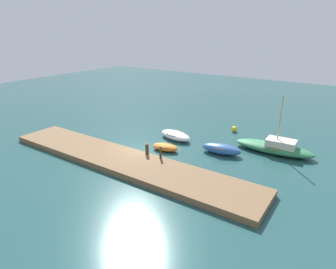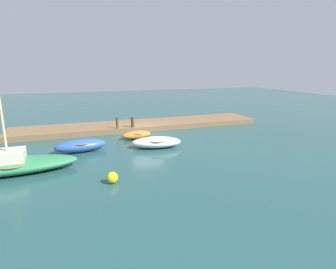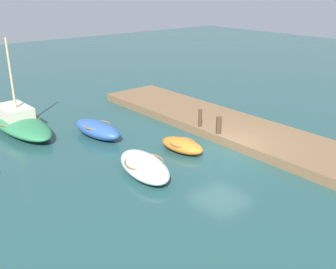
% 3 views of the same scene
% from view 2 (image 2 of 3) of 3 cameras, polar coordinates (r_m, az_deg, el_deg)
% --- Properties ---
extents(ground_plane, '(84.00, 84.00, 0.00)m').
position_cam_2_polar(ground_plane, '(22.77, -4.27, 0.24)').
color(ground_plane, '#234C4C').
extents(dock_platform, '(21.78, 3.75, 0.43)m').
position_cam_2_polar(dock_platform, '(25.00, -5.77, 1.95)').
color(dock_platform, brown).
rests_on(dock_platform, ground_plane).
extents(sailboat_green, '(6.38, 2.23, 4.80)m').
position_cam_2_polar(sailboat_green, '(16.30, -29.73, -5.36)').
color(sailboat_green, '#2D7A4C').
rests_on(sailboat_green, ground_plane).
extents(dinghy_orange, '(2.39, 1.39, 0.60)m').
position_cam_2_polar(dinghy_orange, '(21.08, -6.55, -0.05)').
color(dinghy_orange, orange).
rests_on(dinghy_orange, ground_plane).
extents(rowboat_blue, '(3.36, 1.61, 0.82)m').
position_cam_2_polar(rowboat_blue, '(18.60, -17.64, -2.17)').
color(rowboat_blue, '#2D569E').
rests_on(rowboat_blue, ground_plane).
extents(rowboat_white, '(3.57, 2.18, 0.72)m').
position_cam_2_polar(rowboat_white, '(18.70, -2.40, -1.57)').
color(rowboat_white, white).
rests_on(rowboat_white, ground_plane).
extents(mooring_post_west, '(0.27, 0.27, 0.85)m').
position_cam_2_polar(mooring_post_west, '(23.09, -7.34, 2.54)').
color(mooring_post_west, '#47331E').
rests_on(mooring_post_west, dock_platform).
extents(mooring_post_mid_west, '(0.18, 0.18, 0.91)m').
position_cam_2_polar(mooring_post_mid_west, '(22.85, -10.50, 2.37)').
color(mooring_post_mid_west, '#47331E').
rests_on(mooring_post_mid_west, dock_platform).
extents(marker_buoy, '(0.55, 0.55, 0.55)m').
position_cam_2_polar(marker_buoy, '(13.34, -11.50, -8.75)').
color(marker_buoy, yellow).
rests_on(marker_buoy, ground_plane).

